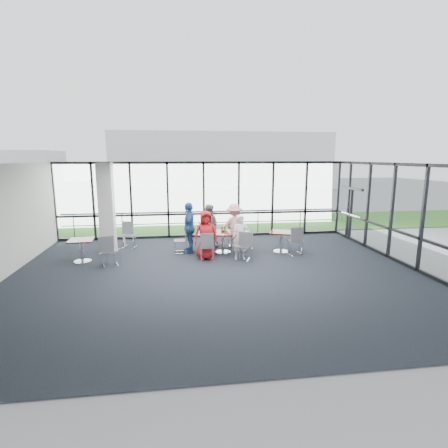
{
  "coord_description": "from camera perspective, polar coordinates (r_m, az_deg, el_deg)",
  "views": [
    {
      "loc": [
        -1.12,
        -9.68,
        3.38
      ],
      "look_at": [
        0.47,
        2.06,
        1.1
      ],
      "focal_mm": 28.0,
      "sensor_mm": 36.0,
      "label": 1
    }
  ],
  "objects": [
    {
      "name": "ceiling",
      "position": [
        9.75,
        -1.13,
        9.82
      ],
      "size": [
        12.0,
        10.0,
        0.04
      ],
      "primitive_type": "cube",
      "color": "white",
      "rests_on": "ground"
    },
    {
      "name": "tumbler_a",
      "position": [
        12.14,
        -1.35,
        -1.31
      ],
      "size": [
        0.06,
        0.06,
        0.13
      ],
      "primitive_type": "cylinder",
      "color": "white",
      "rests_on": "main_table"
    },
    {
      "name": "menu_b",
      "position": [
        12.16,
        3.5,
        -1.62
      ],
      "size": [
        0.36,
        0.32,
        0.0
      ],
      "primitive_type": "cube",
      "rotation": [
        0.0,
        0.0,
        -0.46
      ],
      "color": "beige",
      "rests_on": "main_table"
    },
    {
      "name": "curtain_wall_back",
      "position": [
        14.83,
        -3.32,
        3.98
      ],
      "size": [
        12.0,
        0.1,
        3.2
      ],
      "primitive_type": "cube",
      "color": "white",
      "rests_on": "ground"
    },
    {
      "name": "chair_main_nl",
      "position": [
        11.59,
        -2.83,
        -3.7
      ],
      "size": [
        0.47,
        0.47,
        0.93
      ],
      "primitive_type": null,
      "rotation": [
        0.0,
        0.0,
        0.04
      ],
      "color": "slate",
      "rests_on": "ground"
    },
    {
      "name": "chair_main_nr",
      "position": [
        11.58,
        2.97,
        -3.6
      ],
      "size": [
        0.62,
        0.62,
        0.97
      ],
      "primitive_type": null,
      "rotation": [
        0.0,
        0.0,
        -0.39
      ],
      "color": "slate",
      "rests_on": "ground"
    },
    {
      "name": "main_table",
      "position": [
        12.46,
        -0.18,
        -1.89
      ],
      "size": [
        2.04,
        1.31,
        0.75
      ],
      "rotation": [
        0.0,
        0.0,
        -0.14
      ],
      "color": "#380B08",
      "rests_on": "ground"
    },
    {
      "name": "ketchup_bottle",
      "position": [
        12.48,
        -0.33,
        -0.86
      ],
      "size": [
        0.06,
        0.06,
        0.18
      ],
      "primitive_type": "cylinder",
      "color": "#971B05",
      "rests_on": "main_table"
    },
    {
      "name": "chair_spare_lb",
      "position": [
        13.64,
        -15.25,
        -1.81
      ],
      "size": [
        0.57,
        0.57,
        0.95
      ],
      "primitive_type": null,
      "rotation": [
        0.0,
        0.0,
        2.87
      ],
      "color": "slate",
      "rests_on": "ground"
    },
    {
      "name": "hangar_aux",
      "position": [
        41.32,
        -32.09,
        7.34
      ],
      "size": [
        10.0,
        6.0,
        4.0
      ],
      "primitive_type": "cube",
      "color": "silver",
      "rests_on": "ground"
    },
    {
      "name": "tumbler_b",
      "position": [
        12.22,
        1.39,
        -1.2
      ],
      "size": [
        0.07,
        0.07,
        0.15
      ],
      "primitive_type": "cylinder",
      "color": "white",
      "rests_on": "main_table"
    },
    {
      "name": "grass_strip",
      "position": [
        18.04,
        -4.0,
        0.1
      ],
      "size": [
        80.0,
        5.0,
        0.01
      ],
      "primitive_type": "cube",
      "color": "#22531B",
      "rests_on": "ground"
    },
    {
      "name": "apron",
      "position": [
        20.01,
        -4.38,
        1.08
      ],
      "size": [
        80.0,
        70.0,
        0.02
      ],
      "primitive_type": "cube",
      "color": "gray",
      "rests_on": "ground"
    },
    {
      "name": "structural_column",
      "position": [
        13.05,
        -18.6,
        2.48
      ],
      "size": [
        0.5,
        0.5,
        3.2
      ],
      "primitive_type": "cube",
      "color": "white",
      "rests_on": "ground"
    },
    {
      "name": "side_table_left",
      "position": [
        12.26,
        -22.27,
        -2.98
      ],
      "size": [
        0.82,
        0.82,
        0.75
      ],
      "rotation": [
        0.0,
        0.0,
        0.07
      ],
      "color": "#380B08",
      "rests_on": "ground"
    },
    {
      "name": "chair_main_fr",
      "position": [
        13.41,
        1.73,
        -1.79
      ],
      "size": [
        0.48,
        0.48,
        0.88
      ],
      "primitive_type": null,
      "rotation": [
        0.0,
        0.0,
        3.03
      ],
      "color": "slate",
      "rests_on": "ground"
    },
    {
      "name": "wall_front",
      "position": [
        5.13,
        5.43,
        -9.47
      ],
      "size": [
        12.0,
        0.1,
        3.2
      ],
      "primitive_type": "cube",
      "color": "silver",
      "rests_on": "ground"
    },
    {
      "name": "hangar_main",
      "position": [
        42.0,
        -0.7,
        10.38
      ],
      "size": [
        24.0,
        10.0,
        6.0
      ],
      "primitive_type": "cube",
      "color": "silver",
      "rests_on": "ground"
    },
    {
      "name": "diner_far_left",
      "position": [
        13.27,
        -2.55,
        -0.27
      ],
      "size": [
        0.91,
        0.71,
        1.63
      ],
      "primitive_type": "imported",
      "rotation": [
        0.0,
        0.0,
        2.82
      ],
      "color": "slate",
      "rests_on": "ground"
    },
    {
      "name": "diner_far_right",
      "position": [
        13.16,
        1.7,
        -0.28
      ],
      "size": [
        1.07,
        0.55,
        1.66
      ],
      "primitive_type": "imported",
      "rotation": [
        0.0,
        0.0,
        3.14
      ],
      "color": "pink",
      "rests_on": "ground"
    },
    {
      "name": "diner_end",
      "position": [
        12.49,
        -5.69,
        -0.6
      ],
      "size": [
        0.74,
        1.14,
        1.81
      ],
      "primitive_type": "imported",
      "rotation": [
        0.0,
        0.0,
        -1.73
      ],
      "color": "#285598",
      "rests_on": "ground"
    },
    {
      "name": "plate_nl",
      "position": [
        12.14,
        -2.72,
        -1.6
      ],
      "size": [
        0.28,
        0.28,
        0.01
      ],
      "primitive_type": "cylinder",
      "color": "white",
      "rests_on": "main_table"
    },
    {
      "name": "menu_a",
      "position": [
        12.03,
        -0.64,
        -1.74
      ],
      "size": [
        0.37,
        0.31,
        0.0
      ],
      "primitive_type": "cube",
      "rotation": [
        0.0,
        0.0,
        -0.28
      ],
      "color": "beige",
      "rests_on": "main_table"
    },
    {
      "name": "chair_main_fl",
      "position": [
        13.45,
        -2.15,
        -1.61
      ],
      "size": [
        0.51,
        0.51,
        0.94
      ],
      "primitive_type": null,
      "rotation": [
        0.0,
        0.0,
        3.25
      ],
      "color": "slate",
      "rests_on": "ground"
    },
    {
      "name": "green_bottle",
      "position": [
        12.47,
        0.15,
        -0.82
      ],
      "size": [
        0.05,
        0.05,
        0.2
      ],
      "primitive_type": "cylinder",
      "color": "#236B38",
      "rests_on": "main_table"
    },
    {
      "name": "chair_spare_la",
      "position": [
        11.56,
        -18.15,
        -4.18
      ],
      "size": [
        0.58,
        0.58,
        0.97
      ],
      "primitive_type": null,
      "rotation": [
        0.0,
        0.0,
        0.27
      ],
      "color": "slate",
      "rests_on": "ground"
    },
    {
      "name": "plate_fl",
      "position": [
        12.75,
        -2.34,
        -0.99
      ],
      "size": [
        0.24,
        0.24,
        0.01
      ],
      "primitive_type": "cylinder",
      "color": "white",
      "rests_on": "main_table"
    },
    {
      "name": "diner_near_left",
      "position": [
        11.64,
        -2.99,
        -1.84
      ],
      "size": [
        0.84,
        0.59,
        1.64
      ],
      "primitive_type": "imported",
      "rotation": [
        0.0,
        0.0,
        0.09
      ],
      "color": "red",
      "rests_on": "ground"
    },
    {
      "name": "plate_end",
      "position": [
        12.49,
        -4.0,
        -1.26
      ],
      "size": [
        0.28,
        0.28,
        0.01
      ],
      "primitive_type": "cylinder",
      "color": "white",
      "rests_on": "main_table"
    },
    {
      "name": "exit_door",
      "position": [
        15.38,
        19.99,
        1.52
      ],
      "size": [
        0.12,
        1.6,
        2.1
      ],
      "primitive_type": "cube",
      "color": "black",
      "rests_on": "ground"
    },
    {
      "name": "menu_c",
      "position": [
        12.79,
        0.47,
        -0.97
      ],
      "size": [
        0.35,
        0.3,
        0.0
      ],
      "primitive_type": "cube",
      "rotation": [
        0.0,
        0.0,
        0.31
      ],
      "color": "beige",
      "rests_on": "main_table"
    },
    {
      "name": "chair_spare_r",
      "position": [
        12.46,
        11.57,
        -2.71
      ],
      "size": [
        0.55,
        0.55,
        1.0
      ],
      "primitive_type": null,
      "rotation": [
        0.0,
        0.0,
        0.13
      ],
      "color": "slate",
      "rests_on": "ground"
    },
    {
      "name": "tumbler_d",
      "position": [
        12.3,
        -3.52,
        -1.14
      ],
      "size": [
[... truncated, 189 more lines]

